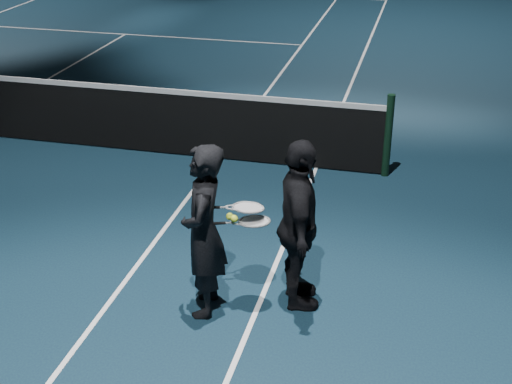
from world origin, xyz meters
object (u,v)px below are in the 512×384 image
at_px(racket_lower, 254,221).
at_px(player_a, 204,231).
at_px(racket_upper, 248,208).
at_px(tennis_balls, 232,215).
at_px(player_b, 299,226).

bearing_deg(racket_lower, player_a, -180.00).
relative_size(racket_upper, tennis_balls, 5.67).
bearing_deg(player_b, tennis_balls, 94.88).
bearing_deg(racket_upper, player_a, -178.29).
distance_m(player_a, player_b, 0.85).
xyz_separation_m(player_b, racket_lower, (-0.37, -0.14, 0.07)).
relative_size(player_b, tennis_balls, 13.64).
bearing_deg(player_a, racket_lower, 100.96).
height_order(racket_upper, tennis_balls, racket_upper).
bearing_deg(tennis_balls, player_a, -158.30).
xyz_separation_m(racket_lower, racket_upper, (-0.06, 0.02, 0.12)).
height_order(player_b, racket_upper, player_b).
distance_m(player_a, racket_lower, 0.46).
bearing_deg(racket_lower, racket_upper, 141.34).
height_order(player_b, racket_lower, player_b).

